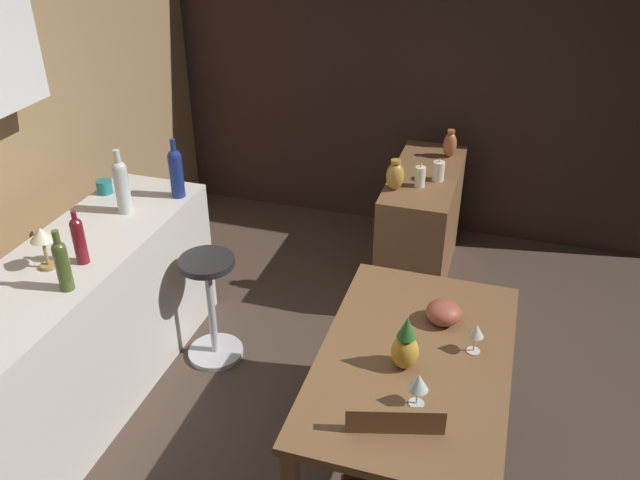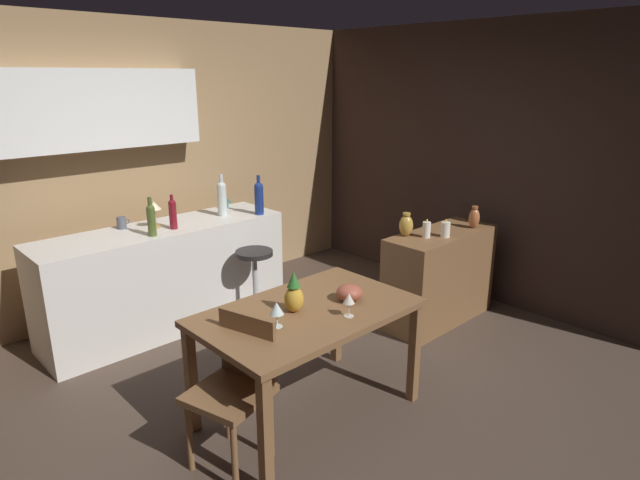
% 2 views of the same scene
% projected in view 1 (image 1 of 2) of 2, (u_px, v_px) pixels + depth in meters
% --- Properties ---
extents(ground_plane, '(9.00, 9.00, 0.00)m').
position_uv_depth(ground_plane, '(342.00, 447.00, 3.38)').
color(ground_plane, '#47382D').
extents(wall_side_right, '(0.10, 4.40, 2.60)m').
position_uv_depth(wall_side_right, '(397.00, 65.00, 4.90)').
color(wall_side_right, '#33231E').
rests_on(wall_side_right, ground_plane).
extents(dining_table, '(1.35, 0.83, 0.74)m').
position_uv_depth(dining_table, '(413.00, 372.00, 2.91)').
color(dining_table, brown).
rests_on(dining_table, ground_plane).
extents(kitchen_counter, '(2.10, 0.60, 0.90)m').
position_uv_depth(kitchen_counter, '(75.00, 335.00, 3.46)').
color(kitchen_counter, silver).
rests_on(kitchen_counter, ground_plane).
extents(sideboard_cabinet, '(1.10, 0.44, 0.82)m').
position_uv_depth(sideboard_cabinet, '(421.00, 226.00, 4.57)').
color(sideboard_cabinet, brown).
rests_on(sideboard_cabinet, ground_plane).
extents(bar_stool, '(0.34, 0.34, 0.69)m').
position_uv_depth(bar_stool, '(211.00, 305.00, 3.83)').
color(bar_stool, '#262323').
rests_on(bar_stool, ground_plane).
extents(wine_glass_left, '(0.08, 0.08, 0.15)m').
position_uv_depth(wine_glass_left, '(418.00, 383.00, 2.56)').
color(wine_glass_left, silver).
rests_on(wine_glass_left, dining_table).
extents(wine_glass_right, '(0.07, 0.07, 0.15)m').
position_uv_depth(wine_glass_right, '(476.00, 331.00, 2.84)').
color(wine_glass_right, silver).
rests_on(wine_glass_right, dining_table).
extents(pineapple_centerpiece, '(0.12, 0.12, 0.26)m').
position_uv_depth(pineapple_centerpiece, '(405.00, 346.00, 2.76)').
color(pineapple_centerpiece, gold).
rests_on(pineapple_centerpiece, dining_table).
extents(fruit_bowl, '(0.17, 0.17, 0.11)m').
position_uv_depth(fruit_bowl, '(444.00, 312.00, 3.06)').
color(fruit_bowl, '#9E4C38').
rests_on(fruit_bowl, dining_table).
extents(wine_bottle_cobalt, '(0.08, 0.08, 0.36)m').
position_uv_depth(wine_bottle_cobalt, '(176.00, 171.00, 3.80)').
color(wine_bottle_cobalt, navy).
rests_on(wine_bottle_cobalt, kitchen_counter).
extents(wine_bottle_clear, '(0.08, 0.08, 0.38)m').
position_uv_depth(wine_bottle_clear, '(122.00, 184.00, 3.62)').
color(wine_bottle_clear, silver).
rests_on(wine_bottle_clear, kitchen_counter).
extents(wine_bottle_ruby, '(0.06, 0.06, 0.29)m').
position_uv_depth(wine_bottle_ruby, '(79.00, 239.00, 3.18)').
color(wine_bottle_ruby, maroon).
rests_on(wine_bottle_ruby, kitchen_counter).
extents(wine_bottle_olive, '(0.07, 0.07, 0.31)m').
position_uv_depth(wine_bottle_olive, '(62.00, 263.00, 2.97)').
color(wine_bottle_olive, '#475623').
rests_on(wine_bottle_olive, kitchen_counter).
extents(cup_teal, '(0.13, 0.09, 0.08)m').
position_uv_depth(cup_teal, '(104.00, 187.00, 3.90)').
color(cup_teal, teal).
rests_on(cup_teal, kitchen_counter).
extents(counter_lamp, '(0.11, 0.11, 0.22)m').
position_uv_depth(counter_lamp, '(42.00, 239.00, 3.12)').
color(counter_lamp, '#A58447').
rests_on(counter_lamp, kitchen_counter).
extents(pillar_candle_tall, '(0.08, 0.08, 0.15)m').
position_uv_depth(pillar_candle_tall, '(438.00, 171.00, 4.23)').
color(pillar_candle_tall, white).
rests_on(pillar_candle_tall, sideboard_cabinet).
extents(pillar_candle_short, '(0.07, 0.07, 0.16)m').
position_uv_depth(pillar_candle_short, '(420.00, 177.00, 4.15)').
color(pillar_candle_short, white).
rests_on(pillar_candle_short, sideboard_cabinet).
extents(vase_brass, '(0.12, 0.12, 0.20)m').
position_uv_depth(vase_brass, '(395.00, 176.00, 4.10)').
color(vase_brass, '#B78C38').
rests_on(vase_brass, sideboard_cabinet).
extents(vase_copper, '(0.09, 0.09, 0.20)m').
position_uv_depth(vase_copper, '(450.00, 144.00, 4.55)').
color(vase_copper, '#B26038').
rests_on(vase_copper, sideboard_cabinet).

